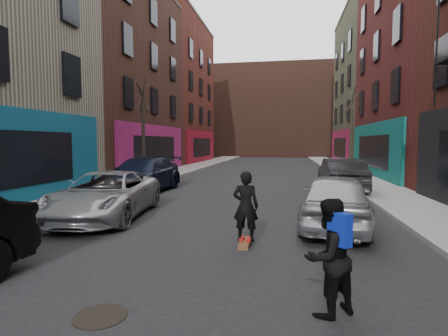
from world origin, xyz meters
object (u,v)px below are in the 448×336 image
at_px(tree_right_far, 351,124).
at_px(parked_right_far, 336,200).
at_px(parked_left_end, 142,175).
at_px(manhole, 100,316).
at_px(skateboard, 245,243).
at_px(pedestrian, 329,256).
at_px(skateboarder, 246,206).
at_px(tree_left_far, 143,123).
at_px(parked_right_end, 341,175).
at_px(parked_left_far, 106,195).

height_order(tree_right_far, parked_right_far, tree_right_far).
distance_m(parked_left_end, manhole, 11.65).
height_order(parked_left_end, skateboard, parked_left_end).
height_order(parked_left_end, pedestrian, parked_left_end).
xyz_separation_m(tree_right_far, skateboard, (-5.20, -17.33, -3.48)).
height_order(tree_right_far, skateboard, tree_right_far).
bearing_deg(skateboarder, tree_left_far, -55.89).
distance_m(skateboard, skateboarder, 0.83).
bearing_deg(parked_left_end, skateboarder, -50.35).
relative_size(tree_right_far, parked_right_end, 1.46).
distance_m(parked_left_far, parked_left_end, 5.36).
relative_size(parked_left_end, skateboard, 6.82).
bearing_deg(skateboarder, manhole, 68.27).
xyz_separation_m(parked_right_end, skateboard, (-3.39, -9.18, -0.72)).
height_order(parked_left_end, parked_right_end, parked_left_end).
xyz_separation_m(tree_right_far, parked_left_end, (-10.80, -9.96, -2.74)).
relative_size(skateboarder, pedestrian, 1.00).
distance_m(parked_left_far, parked_right_far, 6.71).
bearing_deg(parked_right_far, tree_left_far, -36.79).
height_order(tree_right_far, skateboarder, tree_right_far).
height_order(parked_left_end, skateboarder, skateboarder).
height_order(parked_right_end, pedestrian, pedestrian).
bearing_deg(parked_left_far, parked_left_end, 94.63).
distance_m(parked_right_far, parked_right_end, 7.23).
bearing_deg(parked_left_end, manhole, -67.03).
bearing_deg(pedestrian, tree_left_far, -98.06).
height_order(tree_right_far, parked_left_end, tree_right_far).
relative_size(tree_right_far, pedestrian, 4.34).
relative_size(tree_left_far, parked_right_end, 1.39).
relative_size(parked_right_end, pedestrian, 2.98).
relative_size(tree_right_far, parked_right_far, 1.55).
bearing_deg(parked_right_end, parked_right_far, 79.23).
bearing_deg(tree_right_far, skateboard, -106.70).
xyz_separation_m(parked_left_end, parked_right_end, (8.99, 1.81, -0.02)).
height_order(parked_left_far, parked_left_end, parked_left_end).
height_order(tree_left_far, parked_right_far, tree_left_far).
bearing_deg(parked_left_end, parked_right_end, 13.83).
bearing_deg(parked_right_end, pedestrian, 79.52).
bearing_deg(skateboard, tree_right_far, 74.99).
xyz_separation_m(parked_left_end, skateboard, (5.60, -7.37, -0.74)).
bearing_deg(parked_right_far, skateboard, 50.79).
distance_m(tree_right_far, skateboard, 18.43).
distance_m(skateboard, manhole, 3.83).
xyz_separation_m(parked_right_end, manhole, (-4.91, -12.69, -0.76)).
height_order(parked_left_far, skateboarder, skateboarder).
relative_size(parked_right_far, skateboard, 5.47).
bearing_deg(parked_left_far, skateboard, -32.26).
height_order(parked_right_far, parked_right_end, parked_right_end).
bearing_deg(manhole, tree_left_far, 110.93).
xyz_separation_m(tree_left_far, parked_left_far, (2.69, -9.21, -2.68)).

